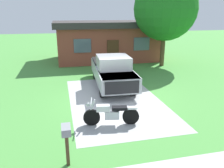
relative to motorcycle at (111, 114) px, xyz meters
The scene contains 7 objects.
ground_plane 2.65m from the motorcycle, 72.85° to the left, with size 80.00×80.00×0.00m, color #4D9641.
driveway_pad 2.65m from the motorcycle, 72.85° to the left, with size 4.50×7.79×0.01m, color #AEAEAE.
motorcycle is the anchor object (origin of this frame).
pickup_truck 5.07m from the motorcycle, 76.58° to the left, with size 2.29×5.72×1.90m.
mailbox 2.84m from the motorcycle, 129.37° to the right, with size 0.26×0.48×1.26m.
shade_tree 12.03m from the motorcycle, 55.10° to the left, with size 4.97×4.97×7.02m.
neighbor_house 13.23m from the motorcycle, 78.99° to the left, with size 9.60×5.60×3.50m.
Camera 1 is at (-2.55, -10.41, 4.29)m, focal length 36.17 mm.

